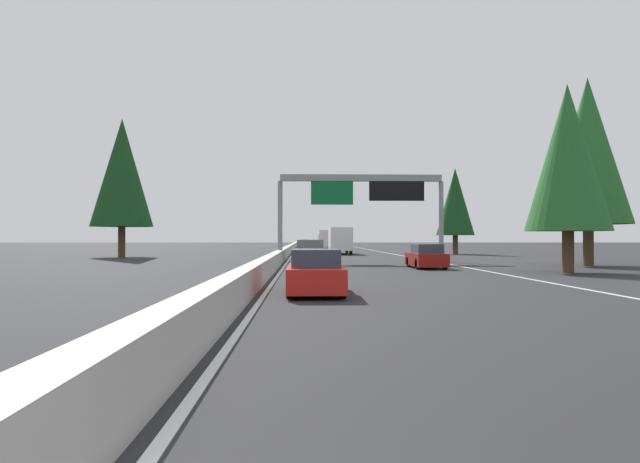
% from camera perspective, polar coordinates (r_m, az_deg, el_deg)
% --- Properties ---
extents(ground_plane, '(320.00, 320.00, 0.00)m').
position_cam_1_polar(ground_plane, '(62.80, -2.98, -2.31)').
color(ground_plane, '#262628').
extents(median_barrier, '(180.00, 0.56, 0.90)m').
position_cam_1_polar(median_barrier, '(82.78, -2.85, -1.59)').
color(median_barrier, '#ADAAA3').
rests_on(median_barrier, ground).
extents(shoulder_stripe_right, '(160.00, 0.16, 0.01)m').
position_cam_1_polar(shoulder_stripe_right, '(73.46, 6.24, -2.05)').
color(shoulder_stripe_right, silver).
rests_on(shoulder_stripe_right, ground).
extents(shoulder_stripe_median, '(160.00, 0.16, 0.01)m').
position_cam_1_polar(shoulder_stripe_median, '(72.78, -2.59, -2.07)').
color(shoulder_stripe_median, silver).
rests_on(shoulder_stripe_median, ground).
extents(sign_gantry_overhead, '(0.50, 12.68, 6.65)m').
position_cam_1_polar(sign_gantry_overhead, '(43.89, 4.32, 3.89)').
color(sign_gantry_overhead, gray).
rests_on(sign_gantry_overhead, ground).
extents(sedan_distant_a, '(4.40, 1.80, 1.47)m').
position_cam_1_polar(sedan_distant_a, '(18.73, -0.46, -4.16)').
color(sedan_distant_a, red).
rests_on(sedan_distant_a, ground).
extents(minivan_far_left, '(5.00, 1.95, 1.69)m').
position_cam_1_polar(minivan_far_left, '(44.63, -1.01, -1.77)').
color(minivan_far_left, slate).
rests_on(minivan_far_left, ground).
extents(box_truck_mid_right, '(8.50, 2.40, 2.95)m').
position_cam_1_polar(box_truck_mid_right, '(64.97, 1.96, -0.83)').
color(box_truck_mid_right, white).
rests_on(box_truck_mid_right, ground).
extents(bus_far_right, '(11.50, 2.55, 3.10)m').
position_cam_1_polar(bus_far_right, '(99.54, 0.57, -0.70)').
color(bus_far_right, white).
rests_on(bus_far_right, ground).
extents(sedan_near_right, '(4.40, 1.80, 1.47)m').
position_cam_1_polar(sedan_near_right, '(130.96, -1.52, -1.13)').
color(sedan_near_right, slate).
rests_on(sedan_near_right, ground).
extents(sedan_distant_b, '(4.40, 1.80, 1.47)m').
position_cam_1_polar(sedan_distant_b, '(113.56, 0.26, -1.21)').
color(sedan_distant_b, slate).
rests_on(sedan_distant_b, ground).
extents(pickup_mid_left, '(5.60, 2.00, 1.86)m').
position_cam_1_polar(pickup_mid_left, '(129.48, 0.18, -1.04)').
color(pickup_mid_left, '#1E4793').
rests_on(pickup_mid_left, ground).
extents(sedan_far_center, '(4.40, 1.80, 1.47)m').
position_cam_1_polar(sedan_far_center, '(35.25, 10.52, -2.50)').
color(sedan_far_center, maroon).
rests_on(sedan_far_center, ground).
extents(conifer_right_foreground, '(4.39, 4.39, 9.98)m').
position_cam_1_polar(conifer_right_foreground, '(33.14, 23.40, 6.75)').
color(conifer_right_foreground, '#4C3823').
rests_on(conifer_right_foreground, ground).
extents(conifer_right_near, '(5.47, 5.47, 12.43)m').
position_cam_1_polar(conifer_right_near, '(42.01, 25.08, 7.26)').
color(conifer_right_near, '#4C3823').
rests_on(conifer_right_near, ground).
extents(conifer_right_mid, '(4.26, 4.26, 9.68)m').
position_cam_1_polar(conifer_right_mid, '(66.30, 13.29, 2.88)').
color(conifer_right_mid, '#4C3823').
rests_on(conifer_right_mid, ground).
extents(conifer_left_near, '(5.80, 5.80, 13.19)m').
position_cam_1_polar(conifer_left_near, '(57.78, -19.09, 5.55)').
color(conifer_left_near, '#4C3823').
rests_on(conifer_left_near, ground).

